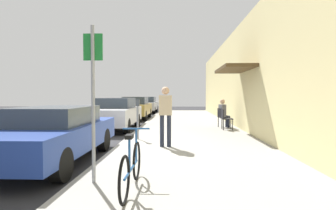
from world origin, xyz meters
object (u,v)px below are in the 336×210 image
parked_car_0 (54,133)px  street_sign (93,91)px  parked_car_1 (116,113)px  parked_car_3 (147,105)px  bicycle_0 (131,167)px  cafe_chair_0 (225,118)px  parked_car_2 (135,107)px  pedestrian_standing (165,112)px  cafe_chair_1 (222,116)px  parking_meter (138,116)px  seated_patron_1 (224,112)px

parked_car_0 → street_sign: 2.47m
parked_car_1 → parked_car_3: bearing=90.0°
bicycle_0 → parked_car_0: bearing=136.6°
parked_car_1 → cafe_chair_0: parked_car_1 is taller
parked_car_2 → pedestrian_standing: bearing=-76.2°
pedestrian_standing → parked_car_2: bearing=103.8°
parked_car_1 → parked_car_3: 12.09m
parked_car_2 → pedestrian_standing: pedestrian_standing is taller
parked_car_1 → cafe_chair_1: 4.92m
parked_car_0 → parked_car_3: parked_car_3 is taller
parked_car_2 → parking_meter: (1.55, -9.07, 0.12)m
parking_meter → bicycle_0: 4.86m
parked_car_1 → cafe_chair_0: size_ratio=5.06×
cafe_chair_0 → cafe_chair_1: same height
parking_meter → bicycle_0: size_ratio=0.77×
cafe_chair_0 → seated_patron_1: (0.06, 0.84, 0.19)m
parked_car_0 → parked_car_3: 18.19m
cafe_chair_0 → pedestrian_standing: bearing=-121.4°
parked_car_0 → parked_car_1: parked_car_1 is taller
parked_car_2 → pedestrian_standing: size_ratio=2.59×
parking_meter → pedestrian_standing: bearing=-52.8°
street_sign → parking_meter: bearing=89.4°
parked_car_0 → parked_car_2: bearing=90.0°
parked_car_0 → pedestrian_standing: pedestrian_standing is taller
parked_car_1 → parked_car_2: bearing=90.0°
parked_car_1 → cafe_chair_0: bearing=-9.2°
parked_car_2 → parked_car_3: 6.39m
parked_car_2 → bicycle_0: (2.19, -13.87, -0.29)m
parking_meter → bicycle_0: bearing=-82.4°
parked_car_3 → cafe_chair_0: 13.80m
parked_car_2 → parking_meter: 9.21m
parked_car_2 → street_sign: bearing=-83.7°
pedestrian_standing → cafe_chair_0: bearing=58.6°
parking_meter → bicycle_0: (0.64, -4.80, -0.41)m
parked_car_1 → bicycle_0: (2.19, -8.17, -0.28)m
parked_car_0 → parking_meter: size_ratio=3.33×
parked_car_0 → street_sign: size_ratio=1.69×
parked_car_0 → seated_patron_1: seated_patron_1 is taller
parked_car_1 → pedestrian_standing: (2.54, -4.68, 0.36)m
street_sign → bicycle_0: bearing=-26.4°
parking_meter → cafe_chair_1: size_ratio=1.52×
bicycle_0 → cafe_chair_0: 7.86m
cafe_chair_1 → pedestrian_standing: 5.29m
seated_patron_1 → cafe_chair_0: bearing=-94.2°
parked_car_2 → parking_meter: parked_car_2 is taller
street_sign → cafe_chair_0: size_ratio=2.99×
parked_car_1 → parked_car_2: size_ratio=1.00×
parked_car_3 → bicycle_0: bearing=-83.8°
parked_car_3 → seated_patron_1: parked_car_3 is taller
parked_car_3 → seated_patron_1: (4.97, -12.05, 0.06)m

